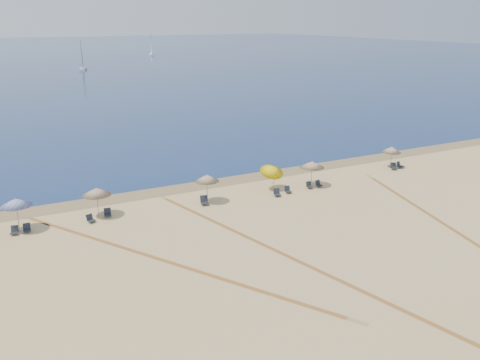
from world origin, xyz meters
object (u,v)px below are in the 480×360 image
object	(u,v)px
chair_1	(27,228)
chair_0	(15,231)
umbrella_1	(97,191)
umbrella_2	(207,178)
chair_6	(288,190)
chair_5	(277,193)
chair_8	(319,184)
chair_7	(309,185)
umbrella_5	(392,149)
umbrella_0	(16,202)
chair_4	(204,201)
sailboat_1	(82,61)
chair_3	(108,213)
umbrella_3	(272,169)
chair_10	(400,165)
umbrella_4	(312,164)
sailboat_2	(151,49)
chair_9	(394,167)
chair_2	(90,219)

from	to	relation	value
chair_1	chair_0	bearing A→B (deg)	-170.28
umbrella_1	umbrella_2	bearing A→B (deg)	-6.50
umbrella_1	chair_6	bearing A→B (deg)	-7.26
umbrella_1	chair_5	distance (m)	14.87
umbrella_1	chair_8	size ratio (longest dim) A/B	3.74
chair_7	umbrella_5	bearing A→B (deg)	9.29
chair_8	umbrella_0	bearing A→B (deg)	168.93
chair_1	chair_4	xyz separation A→B (m)	(13.42, -0.73, 0.06)
chair_0	sailboat_1	size ratio (longest dim) A/B	0.09
chair_3	chair_5	xyz separation A→B (m)	(13.98, -1.97, 0.01)
umbrella_5	umbrella_0	bearing A→B (deg)	-179.98
umbrella_3	chair_7	distance (m)	3.76
umbrella_3	chair_10	size ratio (longest dim) A/B	3.37
umbrella_3	umbrella_4	world-z (taller)	umbrella_3
chair_6	umbrella_4	bearing A→B (deg)	16.76
umbrella_5	sailboat_1	distance (m)	117.76
umbrella_2	chair_7	distance (m)	9.78
chair_3	sailboat_2	size ratio (longest dim) A/B	0.09
chair_1	chair_8	bearing A→B (deg)	1.47
umbrella_0	chair_4	world-z (taller)	umbrella_0
chair_3	chair_1	bearing A→B (deg)	-166.10
umbrella_3	chair_8	bearing A→B (deg)	-16.01
chair_9	sailboat_1	distance (m)	118.46
chair_8	chair_6	bearing A→B (deg)	175.53
chair_2	umbrella_0	bearing A→B (deg)	151.57
chair_7	umbrella_0	bearing A→B (deg)	176.70
umbrella_1	umbrella_3	world-z (taller)	umbrella_3
umbrella_0	umbrella_1	xyz separation A→B (m)	(5.64, 0.18, -0.14)
umbrella_5	chair_10	world-z (taller)	umbrella_5
umbrella_5	chair_0	world-z (taller)	umbrella_5
chair_4	sailboat_1	world-z (taller)	sailboat_1
chair_3	sailboat_1	bearing A→B (deg)	91.27
chair_0	chair_3	xyz separation A→B (m)	(6.61, 0.38, 0.01)
chair_3	sailboat_2	bearing A→B (deg)	82.28
umbrella_5	chair_9	distance (m)	1.76
chair_2	chair_9	distance (m)	29.93
umbrella_2	chair_10	size ratio (longest dim) A/B	3.22
umbrella_4	chair_8	size ratio (longest dim) A/B	3.75
umbrella_0	chair_3	bearing A→B (deg)	-1.27
chair_8	chair_5	bearing A→B (deg)	178.11
sailboat_2	chair_8	bearing A→B (deg)	-90.78
chair_10	chair_1	bearing A→B (deg)	161.25
umbrella_5	chair_8	world-z (taller)	umbrella_5
umbrella_5	chair_7	xyz separation A→B (m)	(-11.10, -1.68, -1.63)
chair_2	umbrella_3	bearing A→B (deg)	-19.04
umbrella_3	umbrella_1	bearing A→B (deg)	177.51
chair_0	chair_3	world-z (taller)	chair_3
umbrella_5	chair_4	distance (m)	21.19
chair_0	chair_8	world-z (taller)	chair_0
umbrella_1	umbrella_5	xyz separation A→B (m)	(29.34, -0.17, -0.13)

